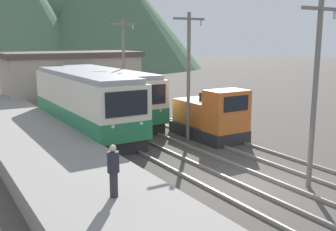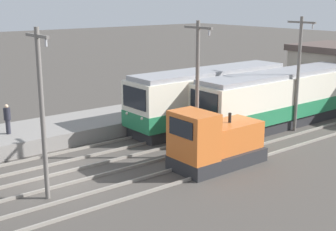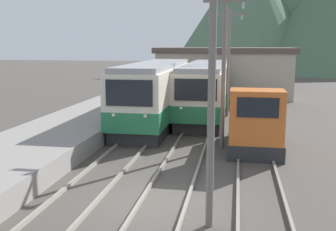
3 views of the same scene
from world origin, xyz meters
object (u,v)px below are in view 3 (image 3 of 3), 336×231
object	(u,v)px
commuter_train_left	(156,96)
catenary_mast_mid	(224,66)
shunting_locomotive	(255,125)
catenary_mast_far	(228,59)
catenary_mast_near	(212,84)
commuter_train_center	(206,91)

from	to	relation	value
commuter_train_left	catenary_mast_mid	size ratio (longest dim) A/B	1.70
shunting_locomotive	catenary_mast_far	xyz separation A→B (m)	(-1.49, 8.58, 2.70)
catenary_mast_mid	catenary_mast_far	size ratio (longest dim) A/B	1.00
commuter_train_left	catenary_mast_near	size ratio (longest dim) A/B	1.70
catenary_mast_mid	catenary_mast_far	bearing A→B (deg)	90.00
commuter_train_center	catenary_mast_far	world-z (taller)	catenary_mast_far
catenary_mast_far	commuter_train_center	bearing A→B (deg)	173.05
commuter_train_center	shunting_locomotive	bearing A→B (deg)	-71.10
commuter_train_center	catenary_mast_near	bearing A→B (deg)	-84.94
shunting_locomotive	catenary_mast_near	size ratio (longest dim) A/B	0.69
catenary_mast_near	shunting_locomotive	bearing A→B (deg)	79.77
commuter_train_left	commuter_train_center	world-z (taller)	commuter_train_left
commuter_train_center	catenary_mast_mid	xyz separation A→B (m)	(1.51, -8.61, 2.23)
commuter_train_center	catenary_mast_mid	world-z (taller)	catenary_mast_mid
commuter_train_left	commuter_train_center	distance (m)	4.53
commuter_train_left	catenary_mast_far	world-z (taller)	catenary_mast_far
shunting_locomotive	catenary_mast_far	distance (m)	9.12
commuter_train_left	catenary_mast_near	xyz separation A→B (m)	(4.31, -13.48, 2.16)
commuter_train_left	catenary_mast_mid	bearing A→B (deg)	-49.54
commuter_train_left	catenary_mast_mid	distance (m)	6.98
commuter_train_center	catenary_mast_near	xyz separation A→B (m)	(1.51, -17.03, 2.23)
commuter_train_left	commuter_train_center	xyz separation A→B (m)	(2.80, 3.56, -0.07)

